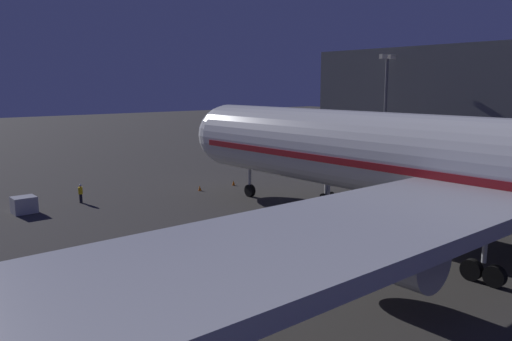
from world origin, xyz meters
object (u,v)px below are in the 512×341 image
at_px(jet_bridge, 363,135).
at_px(traffic_cone_nose_starboard, 200,188).
at_px(airliner_at_gate, 512,172).
at_px(apron_floodlight_mast, 386,101).
at_px(traffic_cone_nose_port, 234,183).
at_px(ground_crew_marshaller_fwd, 81,193).
at_px(baggage_container_mid_row, 24,205).

height_order(jet_bridge, traffic_cone_nose_starboard, jet_bridge).
bearing_deg(airliner_at_gate, traffic_cone_nose_starboard, -85.83).
bearing_deg(apron_floodlight_mast, traffic_cone_nose_port, -6.36).
distance_m(ground_crew_marshaller_fwd, traffic_cone_nose_port, 16.12).
bearing_deg(ground_crew_marshaller_fwd, baggage_container_mid_row, 6.82).
height_order(baggage_container_mid_row, traffic_cone_nose_starboard, baggage_container_mid_row).
height_order(jet_bridge, ground_crew_marshaller_fwd, jet_bridge).
xyz_separation_m(airliner_at_gate, traffic_cone_nose_port, (-2.20, -30.15, -5.40)).
bearing_deg(traffic_cone_nose_starboard, apron_floodlight_mast, 174.64).
height_order(airliner_at_gate, apron_floodlight_mast, airliner_at_gate).
bearing_deg(apron_floodlight_mast, traffic_cone_nose_starboard, -5.36).
bearing_deg(traffic_cone_nose_port, ground_crew_marshaller_fwd, -9.10).
relative_size(apron_floodlight_mast, traffic_cone_nose_starboard, 26.75).
xyz_separation_m(baggage_container_mid_row, traffic_cone_nose_port, (-21.06, 1.93, -0.43)).
xyz_separation_m(jet_bridge, apron_floodlight_mast, (-15.29, -8.41, 2.95)).
xyz_separation_m(airliner_at_gate, traffic_cone_nose_starboard, (2.20, -30.15, -5.40)).
distance_m(ground_crew_marshaller_fwd, traffic_cone_nose_starboard, 11.80).
relative_size(airliner_at_gate, jet_bridge, 3.40).
bearing_deg(ground_crew_marshaller_fwd, traffic_cone_nose_starboard, 167.52).
bearing_deg(traffic_cone_nose_port, baggage_container_mid_row, -5.24).
bearing_deg(ground_crew_marshaller_fwd, airliner_at_gate, 112.74).
bearing_deg(jet_bridge, airliner_at_gate, 61.92).
bearing_deg(apron_floodlight_mast, jet_bridge, 28.81).
height_order(baggage_container_mid_row, ground_crew_marshaller_fwd, ground_crew_marshaller_fwd).
distance_m(jet_bridge, traffic_cone_nose_starboard, 17.48).
relative_size(apron_floodlight_mast, traffic_cone_nose_port, 26.75).
bearing_deg(traffic_cone_nose_starboard, ground_crew_marshaller_fwd, -12.48).
bearing_deg(airliner_at_gate, ground_crew_marshaller_fwd, -67.26).
relative_size(jet_bridge, ground_crew_marshaller_fwd, 10.57).
distance_m(jet_bridge, ground_crew_marshaller_fwd, 27.90).
xyz_separation_m(ground_crew_marshaller_fwd, traffic_cone_nose_starboard, (-11.50, 2.55, -0.69)).
distance_m(airliner_at_gate, apron_floodlight_mast, 37.66).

